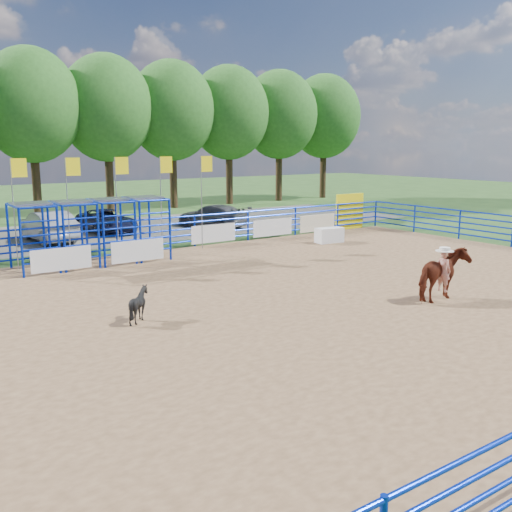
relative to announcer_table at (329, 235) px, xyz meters
name	(u,v)px	position (x,y,z in m)	size (l,w,h in m)	color
ground	(269,305)	(-8.89, -7.21, -0.38)	(120.00, 120.00, 0.00)	#335722
arena_dirt	(269,305)	(-8.89, -7.21, -0.37)	(30.00, 20.00, 0.02)	olive
gravel_strip	(83,234)	(-8.89, 9.79, -0.37)	(40.00, 10.00, 0.01)	slate
announcer_table	(329,235)	(0.00, 0.00, 0.00)	(1.35, 0.63, 0.72)	white
horse_and_rider	(443,273)	(-4.34, -9.89, 0.50)	(1.99, 1.10, 2.28)	maroon
calf	(139,304)	(-12.72, -6.55, 0.11)	(0.75, 0.84, 0.93)	black
car_b	(48,226)	(-11.07, 8.27, 0.38)	(1.58, 4.54, 1.50)	gray
car_c	(107,221)	(-7.64, 9.50, 0.25)	(2.06, 4.46, 1.24)	#151734
car_d	(213,216)	(-1.90, 7.90, 0.28)	(1.83, 4.50, 1.31)	#5D5D60
perimeter_fence	(269,280)	(-8.89, -7.21, 0.37)	(30.10, 20.10, 1.50)	#0827B8
chute_assembly	(101,232)	(-10.79, 1.63, 0.88)	(19.32, 2.41, 4.20)	#0827B8
treeline	(30,100)	(-8.89, 18.79, 7.15)	(56.40, 6.40, 11.24)	#3F2B19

